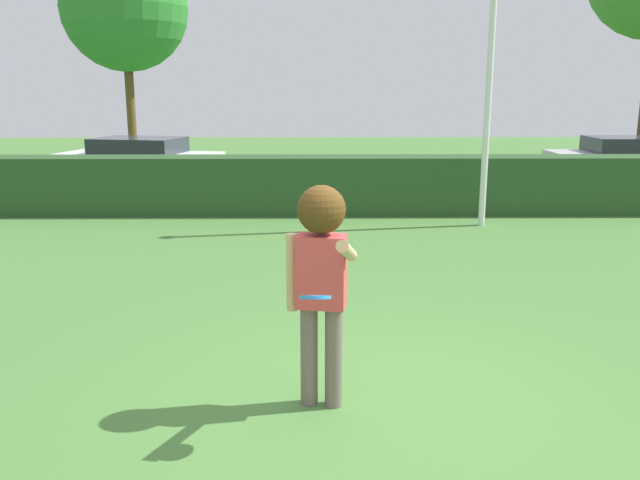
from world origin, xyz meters
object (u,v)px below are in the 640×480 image
Objects in this scene: person at (321,265)px; parked_car_silver at (630,158)px; lamppost at (492,31)px; frisbee at (315,297)px; parked_car_white at (139,159)px; oak_tree at (125,8)px.

person is 0.43× the size of parked_car_silver.
parked_car_silver is at bearing 45.85° from lamppost.
person is at bearing -113.34° from lamppost.
frisbee is at bearing -95.18° from person.
lamppost reaches higher than person.
parked_car_white is at bearing 109.33° from frisbee.
parked_car_silver is 0.62× the size of oak_tree.
frisbee is 0.05× the size of parked_car_white.
parked_car_white is 5.67m from oak_tree.
frisbee is at bearing -71.14° from oak_tree.
frisbee is 8.71m from lamppost.
parked_car_white is 13.13m from parked_car_silver.
oak_tree is (-1.12, 3.62, 4.21)m from parked_car_white.
oak_tree reaches higher than frisbee.
oak_tree is (-8.89, 9.04, 1.39)m from lamppost.
person is at bearing -70.40° from oak_tree.
person is at bearing -69.71° from parked_car_white.
oak_tree reaches higher than parked_car_silver.
oak_tree is at bearing 109.60° from person.
lamppost is (3.11, 7.20, 2.32)m from person.
parked_car_silver is (8.51, 13.26, -0.41)m from frisbee.
person is 8.00× the size of frisbee.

